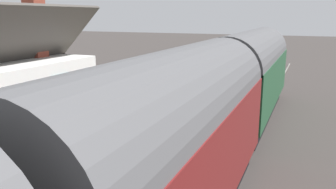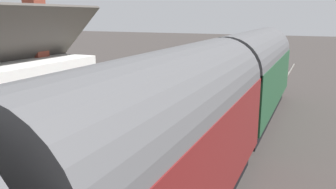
{
  "view_description": "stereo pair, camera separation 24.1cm",
  "coord_description": "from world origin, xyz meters",
  "views": [
    {
      "loc": [
        -11.72,
        -3.76,
        5.07
      ],
      "look_at": [
        0.77,
        1.5,
        1.93
      ],
      "focal_mm": 36.84,
      "sensor_mm": 36.0,
      "label": 1
    },
    {
      "loc": [
        -11.62,
        -3.98,
        5.07
      ],
      "look_at": [
        0.77,
        1.5,
        1.93
      ],
      "focal_mm": 36.84,
      "sensor_mm": 36.0,
      "label": 2
    }
  ],
  "objects": [
    {
      "name": "ground_plane",
      "position": [
        0.0,
        0.0,
        0.0
      ],
      "size": [
        160.0,
        160.0,
        0.0
      ],
      "primitive_type": "plane",
      "color": "#383330"
    },
    {
      "name": "planter_under_sign",
      "position": [
        2.6,
        2.86,
        1.21
      ],
      "size": [
        0.77,
        0.32,
        0.59
      ],
      "color": "#9E5138",
      "rests_on": "platform"
    },
    {
      "name": "planter_edge_near",
      "position": [
        5.38,
        4.71,
        1.26
      ],
      "size": [
        0.46,
        0.46,
        0.66
      ],
      "color": "black",
      "rests_on": "platform"
    },
    {
      "name": "platform_edge_coping",
      "position": [
        0.0,
        1.18,
        0.94
      ],
      "size": [
        32.0,
        0.36,
        0.02
      ],
      "primitive_type": "cube",
      "color": "beige",
      "rests_on": "platform"
    },
    {
      "name": "bench_by_lamp",
      "position": [
        6.05,
        3.09,
        1.41
      ],
      "size": [
        1.42,
        0.5,
        0.88
      ],
      "color": "#26727F",
      "rests_on": "platform"
    },
    {
      "name": "rail_far",
      "position": [
        0.0,
        -0.18,
        0.07
      ],
      "size": [
        52.0,
        0.08,
        0.14
      ],
      "primitive_type": "cube",
      "color": "gray",
      "rests_on": "ground"
    },
    {
      "name": "planter_edge_far",
      "position": [
        0.72,
        2.23,
        1.23
      ],
      "size": [
        0.98,
        0.32,
        0.63
      ],
      "color": "#9E5138",
      "rests_on": "platform"
    },
    {
      "name": "station_sign_board",
      "position": [
        1.21,
        1.83,
        2.12
      ],
      "size": [
        0.96,
        0.06,
        1.57
      ],
      "color": "black",
      "rests_on": "platform"
    },
    {
      "name": "platform",
      "position": [
        0.0,
        4.27,
        0.46
      ],
      "size": [
        32.0,
        6.55,
        0.93
      ],
      "primitive_type": "cube",
      "color": "#A39B8C",
      "rests_on": "ground"
    },
    {
      "name": "train",
      "position": [
        -4.03,
        -0.9,
        2.22
      ],
      "size": [
        29.81,
        2.73,
        4.32
      ],
      "color": "black",
      "rests_on": "ground"
    },
    {
      "name": "rail_near",
      "position": [
        0.0,
        -1.62,
        0.07
      ],
      "size": [
        52.0,
        0.08,
        0.14
      ],
      "primitive_type": "cube",
      "color": "gray",
      "rests_on": "ground"
    }
  ]
}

